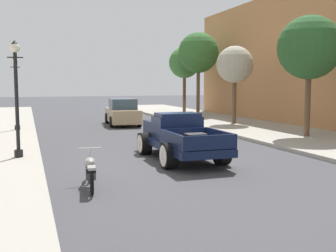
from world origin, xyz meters
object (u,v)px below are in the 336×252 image
street_tree_second (235,65)px  street_tree_third (198,53)px  hotrod_truck_navy (178,137)px  car_background_tan (123,113)px  street_lamp_near (16,90)px  street_tree_nearest (309,48)px  motorcycle_parked (91,170)px  street_lamp_far (16,87)px  street_tree_farthest (184,63)px

street_tree_second → street_tree_third: (0.42, 6.62, 1.19)m
hotrod_truck_navy → car_background_tan: car_background_tan is taller
street_lamp_near → street_tree_nearest: 12.86m
motorcycle_parked → street_lamp_near: 5.03m
car_background_tan → street_lamp_far: size_ratio=1.15×
street_tree_second → street_tree_nearest: bearing=-87.6°
street_tree_third → street_lamp_near: bearing=-130.9°
motorcycle_parked → street_tree_third: street_tree_third is taller
car_background_tan → street_tree_second: 7.51m
hotrod_truck_navy → street_tree_second: (7.11, 9.29, 2.95)m
motorcycle_parked → street_tree_third: bearing=60.0°
car_background_tan → street_lamp_far: street_lamp_far is taller
street_tree_nearest → street_tree_third: (0.14, 13.25, 0.68)m
motorcycle_parked → street_tree_farthest: (10.88, 21.64, 3.82)m
street_lamp_far → street_lamp_near: bearing=-88.6°
street_lamp_far → street_tree_nearest: bearing=-29.1°
hotrod_truck_navy → street_tree_second: size_ratio=1.05×
car_background_tan → street_tree_nearest: bearing=-53.9°
street_lamp_far → street_tree_third: street_tree_third is taller
car_background_tan → street_tree_farthest: size_ratio=0.82×
street_tree_second → street_tree_farthest: bearing=88.2°
street_tree_nearest → street_tree_farthest: (0.01, 15.84, 0.05)m
car_background_tan → street_tree_farthest: bearing=44.8°
motorcycle_parked → street_lamp_far: size_ratio=0.55×
motorcycle_parked → street_tree_farthest: size_ratio=0.39×
hotrod_truck_navy → street_tree_nearest: size_ratio=0.89×
hotrod_truck_navy → car_background_tan: 11.86m
car_background_tan → motorcycle_parked: bearing=-105.6°
car_background_tan → street_lamp_near: 12.34m
street_lamp_near → street_tree_nearest: (12.64, 1.51, 1.82)m
car_background_tan → street_tree_nearest: 11.88m
street_tree_farthest → street_lamp_near: bearing=-126.1°
motorcycle_parked → street_tree_farthest: bearing=63.3°
car_background_tan → street_tree_third: size_ratio=0.70×
street_lamp_far → street_tree_nearest: street_tree_nearest is taller
motorcycle_parked → street_lamp_near: bearing=112.3°
motorcycle_parked → street_lamp_far: street_lamp_far is taller
hotrod_truck_navy → motorcycle_parked: size_ratio=2.34×
motorcycle_parked → street_tree_farthest: street_tree_farthest is taller
street_tree_nearest → street_tree_second: street_tree_nearest is taller
street_lamp_far → street_tree_third: bearing=25.2°
street_tree_second → street_tree_third: 6.74m
street_tree_farthest → street_lamp_far: bearing=-145.9°
street_tree_third → street_tree_nearest: bearing=-90.6°
hotrod_truck_navy → street_lamp_far: street_lamp_far is taller
hotrod_truck_navy → street_tree_nearest: 8.58m
motorcycle_parked → street_tree_nearest: size_ratio=0.38×
car_background_tan → street_tree_farthest: (6.70, 6.65, 3.49)m
motorcycle_parked → street_tree_second: 16.66m
street_lamp_near → street_tree_nearest: street_tree_nearest is taller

